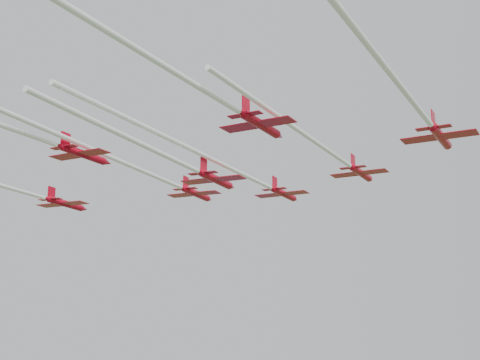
{
  "coord_description": "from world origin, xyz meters",
  "views": [
    {
      "loc": [
        -1.42,
        -97.95,
        38.48
      ],
      "look_at": [
        -1.26,
        -4.77,
        60.51
      ],
      "focal_mm": 50.0,
      "sensor_mm": 36.0,
      "label": 1
    }
  ],
  "objects_px": {
    "jet_row3_right": "(409,97)",
    "jet_row4_left": "(1,125)",
    "jet_lead": "(241,173)",
    "jet_row4_right": "(200,87)",
    "jet_row2_left": "(147,173)",
    "jet_row2_right": "(333,154)",
    "jet_row3_mid": "(185,165)"
  },
  "relations": [
    {
      "from": "jet_row3_right",
      "to": "jet_row4_left",
      "type": "distance_m",
      "value": 42.53
    },
    {
      "from": "jet_lead",
      "to": "jet_row4_right",
      "type": "height_order",
      "value": "jet_lead"
    },
    {
      "from": "jet_lead",
      "to": "jet_row2_left",
      "type": "height_order",
      "value": "jet_lead"
    },
    {
      "from": "jet_row3_right",
      "to": "jet_row2_left",
      "type": "bearing_deg",
      "value": 160.65
    },
    {
      "from": "jet_row2_left",
      "to": "jet_row4_left",
      "type": "height_order",
      "value": "jet_row2_left"
    },
    {
      "from": "jet_lead",
      "to": "jet_row3_mid",
      "type": "distance_m",
      "value": 15.76
    },
    {
      "from": "jet_row2_left",
      "to": "jet_row2_right",
      "type": "xyz_separation_m",
      "value": [
        25.28,
        -11.05,
        -0.29
      ]
    },
    {
      "from": "jet_lead",
      "to": "jet_row4_left",
      "type": "bearing_deg",
      "value": -107.17
    },
    {
      "from": "jet_row4_right",
      "to": "jet_row4_left",
      "type": "bearing_deg",
      "value": 178.92
    },
    {
      "from": "jet_lead",
      "to": "jet_row3_right",
      "type": "distance_m",
      "value": 37.54
    },
    {
      "from": "jet_row4_left",
      "to": "jet_row4_right",
      "type": "bearing_deg",
      "value": -1.75
    },
    {
      "from": "jet_row2_left",
      "to": "jet_row4_right",
      "type": "bearing_deg",
      "value": -52.37
    },
    {
      "from": "jet_row2_left",
      "to": "jet_lead",
      "type": "bearing_deg",
      "value": 31.1
    },
    {
      "from": "jet_lead",
      "to": "jet_row4_left",
      "type": "distance_m",
      "value": 37.34
    },
    {
      "from": "jet_row2_left",
      "to": "jet_row3_right",
      "type": "relative_size",
      "value": 1.07
    },
    {
      "from": "jet_lead",
      "to": "jet_row2_right",
      "type": "xyz_separation_m",
      "value": [
        11.71,
        -12.96,
        -0.67
      ]
    },
    {
      "from": "jet_lead",
      "to": "jet_row4_right",
      "type": "xyz_separation_m",
      "value": [
        -3.87,
        -39.33,
        -1.82
      ]
    },
    {
      "from": "jet_row2_left",
      "to": "jet_row3_mid",
      "type": "relative_size",
      "value": 1.41
    },
    {
      "from": "jet_row2_left",
      "to": "jet_row3_mid",
      "type": "xyz_separation_m",
      "value": [
        6.44,
        -11.96,
        -1.94
      ]
    },
    {
      "from": "jet_row2_right",
      "to": "jet_row4_left",
      "type": "bearing_deg",
      "value": -131.83
    },
    {
      "from": "jet_row3_mid",
      "to": "jet_row2_right",
      "type": "bearing_deg",
      "value": 26.95
    },
    {
      "from": "jet_row3_mid",
      "to": "jet_row4_right",
      "type": "height_order",
      "value": "jet_row4_right"
    },
    {
      "from": "jet_row3_right",
      "to": "jet_lead",
      "type": "bearing_deg",
      "value": 143.22
    },
    {
      "from": "jet_row2_left",
      "to": "jet_row2_right",
      "type": "height_order",
      "value": "jet_row2_left"
    },
    {
      "from": "jet_row3_mid",
      "to": "jet_lead",
      "type": "bearing_deg",
      "value": 86.99
    },
    {
      "from": "jet_lead",
      "to": "jet_row4_right",
      "type": "bearing_deg",
      "value": -69.01
    },
    {
      "from": "jet_lead",
      "to": "jet_row2_left",
      "type": "bearing_deg",
      "value": -145.39
    },
    {
      "from": "jet_row4_right",
      "to": "jet_row3_mid",
      "type": "bearing_deg",
      "value": 125.65
    },
    {
      "from": "jet_row3_right",
      "to": "jet_row4_left",
      "type": "xyz_separation_m",
      "value": [
        -41.95,
        6.94,
        -0.67
      ]
    },
    {
      "from": "jet_row3_mid",
      "to": "jet_row4_left",
      "type": "distance_m",
      "value": 22.83
    },
    {
      "from": "jet_row3_right",
      "to": "jet_row4_right",
      "type": "distance_m",
      "value": 20.76
    },
    {
      "from": "jet_row3_right",
      "to": "jet_row4_right",
      "type": "bearing_deg",
      "value": -137.03
    }
  ]
}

